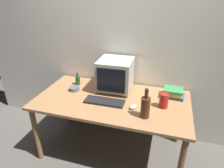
{
  "coord_description": "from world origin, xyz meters",
  "views": [
    {
      "loc": [
        0.53,
        -1.78,
        1.79
      ],
      "look_at": [
        0.0,
        0.0,
        0.9
      ],
      "focal_mm": 31.41,
      "sensor_mm": 36.0,
      "label": 1
    }
  ],
  "objects_px": {
    "crt_monitor": "(115,75)",
    "cd_spindle": "(74,89)",
    "book_stack": "(173,93)",
    "computer_mouse": "(133,107)",
    "bottle_tall": "(145,107)",
    "bottle_short": "(78,80)",
    "metal_canister": "(164,101)",
    "keyboard": "(104,101)"
  },
  "relations": [
    {
      "from": "crt_monitor",
      "to": "keyboard",
      "type": "height_order",
      "value": "crt_monitor"
    },
    {
      "from": "crt_monitor",
      "to": "keyboard",
      "type": "xyz_separation_m",
      "value": [
        -0.03,
        -0.32,
        -0.18
      ]
    },
    {
      "from": "crt_monitor",
      "to": "bottle_tall",
      "type": "bearing_deg",
      "value": -47.88
    },
    {
      "from": "crt_monitor",
      "to": "bottle_short",
      "type": "relative_size",
      "value": 2.39
    },
    {
      "from": "keyboard",
      "to": "metal_canister",
      "type": "distance_m",
      "value": 0.61
    },
    {
      "from": "book_stack",
      "to": "crt_monitor",
      "type": "bearing_deg",
      "value": -179.77
    },
    {
      "from": "crt_monitor",
      "to": "computer_mouse",
      "type": "height_order",
      "value": "crt_monitor"
    },
    {
      "from": "book_stack",
      "to": "cd_spindle",
      "type": "distance_m",
      "value": 1.13
    },
    {
      "from": "bottle_tall",
      "to": "bottle_short",
      "type": "xyz_separation_m",
      "value": [
        -0.9,
        0.46,
        -0.05
      ]
    },
    {
      "from": "bottle_short",
      "to": "cd_spindle",
      "type": "bearing_deg",
      "value": -79.69
    },
    {
      "from": "bottle_short",
      "to": "metal_canister",
      "type": "height_order",
      "value": "bottle_short"
    },
    {
      "from": "computer_mouse",
      "to": "bottle_tall",
      "type": "relative_size",
      "value": 0.33
    },
    {
      "from": "computer_mouse",
      "to": "cd_spindle",
      "type": "distance_m",
      "value": 0.76
    },
    {
      "from": "bottle_short",
      "to": "crt_monitor",
      "type": "bearing_deg",
      "value": 0.64
    },
    {
      "from": "crt_monitor",
      "to": "cd_spindle",
      "type": "bearing_deg",
      "value": -160.41
    },
    {
      "from": "computer_mouse",
      "to": "book_stack",
      "type": "height_order",
      "value": "book_stack"
    },
    {
      "from": "computer_mouse",
      "to": "bottle_tall",
      "type": "height_order",
      "value": "bottle_tall"
    },
    {
      "from": "bottle_tall",
      "to": "cd_spindle",
      "type": "bearing_deg",
      "value": 161.09
    },
    {
      "from": "crt_monitor",
      "to": "bottle_tall",
      "type": "xyz_separation_m",
      "value": [
        0.42,
        -0.46,
        -0.08
      ]
    },
    {
      "from": "keyboard",
      "to": "crt_monitor",
      "type": "bearing_deg",
      "value": 84.2
    },
    {
      "from": "metal_canister",
      "to": "bottle_short",
      "type": "bearing_deg",
      "value": 167.56
    },
    {
      "from": "crt_monitor",
      "to": "book_stack",
      "type": "relative_size",
      "value": 1.56
    },
    {
      "from": "keyboard",
      "to": "bottle_short",
      "type": "bearing_deg",
      "value": 144.11
    },
    {
      "from": "metal_canister",
      "to": "book_stack",
      "type": "bearing_deg",
      "value": 70.16
    },
    {
      "from": "keyboard",
      "to": "computer_mouse",
      "type": "relative_size",
      "value": 4.2
    },
    {
      "from": "bottle_tall",
      "to": "cd_spindle",
      "type": "xyz_separation_m",
      "value": [
        -0.87,
        0.3,
        -0.09
      ]
    },
    {
      "from": "keyboard",
      "to": "metal_canister",
      "type": "height_order",
      "value": "metal_canister"
    },
    {
      "from": "keyboard",
      "to": "bottle_tall",
      "type": "xyz_separation_m",
      "value": [
        0.44,
        -0.14,
        0.1
      ]
    },
    {
      "from": "computer_mouse",
      "to": "keyboard",
      "type": "bearing_deg",
      "value": -165.52
    },
    {
      "from": "computer_mouse",
      "to": "bottle_short",
      "type": "distance_m",
      "value": 0.84
    },
    {
      "from": "crt_monitor",
      "to": "cd_spindle",
      "type": "xyz_separation_m",
      "value": [
        -0.46,
        -0.16,
        -0.17
      ]
    },
    {
      "from": "book_stack",
      "to": "cd_spindle",
      "type": "xyz_separation_m",
      "value": [
        -1.11,
        -0.16,
        -0.03
      ]
    },
    {
      "from": "crt_monitor",
      "to": "book_stack",
      "type": "distance_m",
      "value": 0.67
    },
    {
      "from": "computer_mouse",
      "to": "bottle_tall",
      "type": "distance_m",
      "value": 0.2
    },
    {
      "from": "computer_mouse",
      "to": "bottle_short",
      "type": "relative_size",
      "value": 0.6
    },
    {
      "from": "keyboard",
      "to": "bottle_short",
      "type": "xyz_separation_m",
      "value": [
        -0.46,
        0.32,
        0.05
      ]
    },
    {
      "from": "crt_monitor",
      "to": "book_stack",
      "type": "height_order",
      "value": "crt_monitor"
    },
    {
      "from": "book_stack",
      "to": "computer_mouse",
      "type": "bearing_deg",
      "value": -136.99
    },
    {
      "from": "keyboard",
      "to": "bottle_short",
      "type": "height_order",
      "value": "bottle_short"
    },
    {
      "from": "metal_canister",
      "to": "computer_mouse",
      "type": "bearing_deg",
      "value": -159.35
    },
    {
      "from": "computer_mouse",
      "to": "bottle_short",
      "type": "height_order",
      "value": "bottle_short"
    },
    {
      "from": "book_stack",
      "to": "metal_canister",
      "type": "relative_size",
      "value": 1.7
    }
  ]
}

